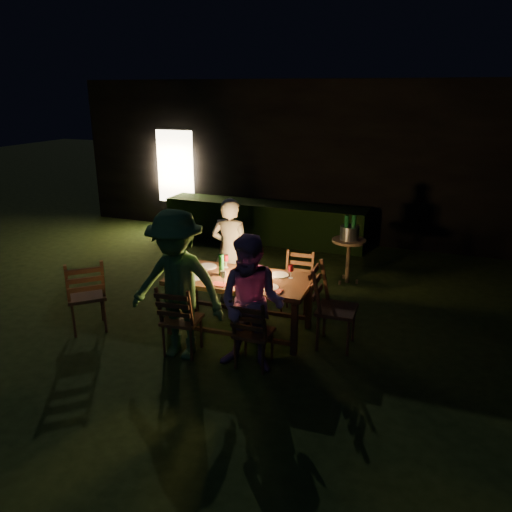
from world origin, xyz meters
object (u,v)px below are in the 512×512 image
at_px(chair_spare, 88,308).
at_px(person_opp_right, 252,305).
at_px(bottle_bucket_b, 353,229).
at_px(chair_far_left, 230,283).
at_px(chair_near_left, 182,331).
at_px(person_house_side, 231,252).
at_px(person_opp_left, 177,286).
at_px(chair_near_right, 253,344).
at_px(lantern, 245,265).
at_px(ice_bucket, 350,233).
at_px(bottle_bucket_a, 346,230).
at_px(chair_end, 334,322).
at_px(side_table, 349,245).
at_px(chair_far_right, 296,295).
at_px(bottle_table, 221,265).
at_px(dining_table, 240,283).

bearing_deg(chair_spare, person_opp_right, -46.01).
bearing_deg(bottle_bucket_b, chair_far_left, -134.58).
distance_m(chair_near_left, person_house_side, 1.67).
bearing_deg(chair_far_left, person_opp_left, 92.93).
xyz_separation_m(chair_near_right, lantern, (-0.43, 0.80, 0.63)).
bearing_deg(chair_near_left, ice_bucket, 59.15).
bearing_deg(chair_spare, bottle_bucket_a, 2.79).
bearing_deg(ice_bucket, chair_end, -82.91).
relative_size(chair_near_right, side_table, 1.23).
distance_m(person_opp_right, lantern, 0.97).
bearing_deg(bottle_bucket_a, person_opp_right, -98.11).
bearing_deg(chair_far_right, person_opp_right, 86.07).
height_order(side_table, bottle_bucket_a, bottle_bucket_a).
xyz_separation_m(chair_near_left, person_opp_right, (0.90, -0.02, 0.50)).
bearing_deg(ice_bucket, chair_spare, -134.07).
relative_size(chair_far_right, ice_bucket, 2.98).
relative_size(chair_far_left, chair_spare, 1.01).
bearing_deg(chair_far_right, person_opp_left, 57.48).
relative_size(chair_near_left, chair_end, 0.88).
bearing_deg(chair_end, chair_far_left, -113.95).
height_order(chair_spare, side_table, chair_spare).
height_order(chair_far_left, person_opp_left, person_opp_left).
xyz_separation_m(person_opp_right, side_table, (0.48, 3.02, -0.14)).
xyz_separation_m(chair_near_left, person_house_side, (-0.06, 1.59, 0.50)).
bearing_deg(bottle_bucket_b, person_house_side, -135.57).
relative_size(person_opp_right, bottle_bucket_b, 4.90).
bearing_deg(person_opp_left, bottle_bucket_a, 64.08).
bearing_deg(side_table, chair_far_left, -134.37).
bearing_deg(bottle_table, person_opp_right, -47.29).
bearing_deg(dining_table, person_house_side, 118.76).
relative_size(chair_near_right, chair_spare, 0.86).
bearing_deg(lantern, chair_end, -0.19).
bearing_deg(chair_end, dining_table, -89.23).
bearing_deg(person_opp_left, side_table, 63.57).
xyz_separation_m(ice_bucket, bottle_bucket_a, (-0.05, -0.04, 0.05)).
xyz_separation_m(dining_table, chair_near_left, (-0.42, -0.79, -0.39)).
bearing_deg(ice_bucket, person_opp_right, -98.93).
distance_m(dining_table, person_opp_right, 0.94).
distance_m(chair_far_right, bottle_table, 1.27).
xyz_separation_m(dining_table, bottle_bucket_b, (1.01, 2.26, 0.22)).
distance_m(dining_table, chair_end, 1.28).
bearing_deg(side_table, chair_far_right, -106.97).
distance_m(chair_spare, bottle_bucket_a, 4.03).
relative_size(chair_near_right, bottle_bucket_a, 2.81).
xyz_separation_m(chair_near_right, chair_end, (0.75, 0.80, 0.05)).
bearing_deg(chair_near_left, chair_far_right, 52.95).
relative_size(chair_near_left, person_opp_left, 0.53).
height_order(dining_table, ice_bucket, ice_bucket).
xyz_separation_m(chair_end, ice_bucket, (-0.27, 2.17, 0.52)).
xyz_separation_m(chair_near_left, chair_end, (1.65, 0.83, 0.04)).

